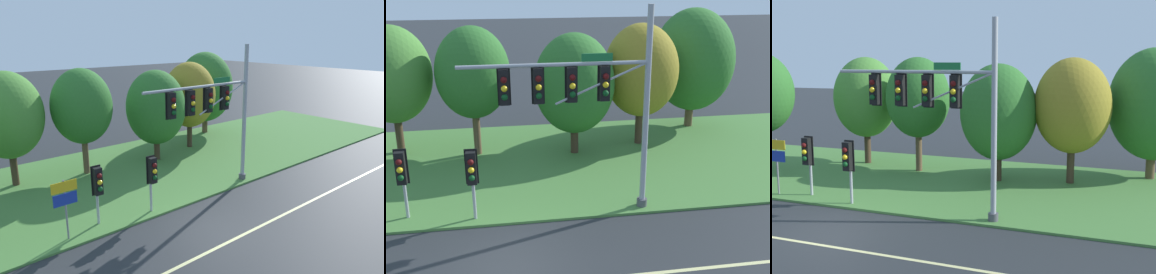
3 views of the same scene
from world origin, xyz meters
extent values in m
plane|color=#282B2D|center=(0.00, 0.00, 0.00)|extent=(160.00, 160.00, 0.00)
cube|color=beige|center=(0.00, -1.20, 0.00)|extent=(36.00, 0.16, 0.01)
cube|color=#477A38|center=(0.00, 8.25, 0.05)|extent=(48.00, 11.50, 0.10)
cylinder|color=#9EA0A5|center=(5.30, 3.04, 3.92)|extent=(0.22, 0.22, 7.65)
cylinder|color=#4C4C51|center=(5.30, 3.04, 0.25)|extent=(0.40, 0.40, 0.30)
cylinder|color=#9EA0A5|center=(1.96, 3.04, 5.76)|extent=(6.67, 0.14, 0.14)
cylinder|color=#9EA0A5|center=(3.63, 3.04, 5.06)|extent=(3.37, 0.08, 1.47)
cube|color=black|center=(3.72, 3.04, 5.03)|extent=(0.34, 0.28, 1.22)
cube|color=black|center=(3.72, 3.20, 5.03)|extent=(0.46, 0.04, 1.34)
sphere|color=#4C0C0C|center=(3.72, 2.86, 5.33)|extent=(0.22, 0.22, 0.22)
sphere|color=yellow|center=(3.72, 2.86, 5.03)|extent=(0.22, 0.22, 0.22)
sphere|color=#0C4219|center=(3.72, 2.86, 4.73)|extent=(0.22, 0.22, 0.22)
cube|color=black|center=(2.55, 3.04, 5.03)|extent=(0.34, 0.28, 1.22)
cube|color=black|center=(2.55, 3.20, 5.03)|extent=(0.46, 0.04, 1.34)
sphere|color=#4C0C0C|center=(2.55, 2.86, 5.33)|extent=(0.22, 0.22, 0.22)
sphere|color=yellow|center=(2.55, 2.86, 5.03)|extent=(0.22, 0.22, 0.22)
sphere|color=#0C4219|center=(2.55, 2.86, 4.73)|extent=(0.22, 0.22, 0.22)
cube|color=black|center=(1.37, 3.04, 5.03)|extent=(0.34, 0.28, 1.22)
cube|color=black|center=(1.37, 3.20, 5.03)|extent=(0.46, 0.04, 1.34)
sphere|color=#4C0C0C|center=(1.37, 2.86, 5.33)|extent=(0.22, 0.22, 0.22)
sphere|color=yellow|center=(1.37, 2.86, 5.03)|extent=(0.22, 0.22, 0.22)
sphere|color=#0C4219|center=(1.37, 2.86, 4.73)|extent=(0.22, 0.22, 0.22)
cube|color=black|center=(0.20, 3.04, 5.03)|extent=(0.34, 0.28, 1.22)
cube|color=black|center=(0.20, 3.20, 5.03)|extent=(0.46, 0.04, 1.34)
sphere|color=#4C0C0C|center=(0.20, 2.86, 5.33)|extent=(0.22, 0.22, 0.22)
sphere|color=yellow|center=(0.20, 2.86, 5.03)|extent=(0.22, 0.22, 0.22)
sphere|color=#0C4219|center=(0.20, 2.86, 4.73)|extent=(0.22, 0.22, 0.22)
cube|color=#196B33|center=(3.43, 2.99, 5.98)|extent=(1.10, 0.04, 0.28)
cylinder|color=#9EA0A5|center=(-1.09, 3.05, 1.43)|extent=(0.12, 0.12, 2.66)
cube|color=black|center=(-1.09, 2.85, 2.20)|extent=(0.34, 0.28, 1.22)
cube|color=black|center=(-1.09, 3.01, 2.20)|extent=(0.46, 0.04, 1.34)
sphere|color=#4C0C0C|center=(-1.09, 2.67, 2.50)|extent=(0.22, 0.22, 0.22)
sphere|color=yellow|center=(-1.09, 2.67, 2.20)|extent=(0.22, 0.22, 0.22)
sphere|color=#0C4219|center=(-1.09, 2.67, 1.90)|extent=(0.22, 0.22, 0.22)
cylinder|color=#9EA0A5|center=(-3.58, 3.54, 1.42)|extent=(0.12, 0.12, 2.63)
cube|color=black|center=(-3.58, 3.34, 2.17)|extent=(0.34, 0.28, 1.22)
cube|color=black|center=(-3.58, 3.50, 2.17)|extent=(0.46, 0.04, 1.34)
sphere|color=#4C0C0C|center=(-3.58, 3.16, 2.47)|extent=(0.22, 0.22, 0.22)
sphere|color=yellow|center=(-3.58, 3.16, 2.17)|extent=(0.22, 0.22, 0.22)
sphere|color=#0C4219|center=(-3.58, 3.16, 1.87)|extent=(0.22, 0.22, 0.22)
cylinder|color=slate|center=(-5.13, 3.16, 1.39)|extent=(0.08, 0.08, 2.58)
cube|color=gold|center=(-5.13, 3.13, 2.41)|extent=(1.06, 0.03, 0.44)
cube|color=#193399|center=(-5.13, 3.13, 1.88)|extent=(0.99, 0.03, 0.50)
cylinder|color=#423021|center=(-5.03, 10.65, 1.56)|extent=(0.38, 0.38, 2.92)
ellipsoid|color=#478433|center=(-5.03, 10.65, 4.06)|extent=(3.79, 3.79, 4.74)
cylinder|color=brown|center=(-1.18, 9.81, 1.67)|extent=(0.35, 0.35, 3.13)
ellipsoid|color=#2D6B28|center=(-1.18, 9.81, 4.20)|extent=(3.53, 3.53, 4.41)
cylinder|color=#423021|center=(3.61, 9.20, 1.33)|extent=(0.39, 0.39, 2.46)
ellipsoid|color=#2D6B28|center=(3.61, 9.20, 3.64)|extent=(3.90, 3.90, 4.87)
cylinder|color=#423021|center=(7.17, 10.02, 1.53)|extent=(0.38, 0.38, 2.86)
ellipsoid|color=olive|center=(7.17, 10.02, 4.00)|extent=(3.78, 3.78, 4.73)
cylinder|color=brown|center=(10.94, 12.46, 1.41)|extent=(0.46, 0.46, 2.62)
ellipsoid|color=#2D6B28|center=(10.94, 12.46, 3.99)|extent=(4.62, 4.62, 5.78)
camera|label=1|loc=(-10.19, -10.62, 8.22)|focal=35.00mm
camera|label=2|loc=(0.07, -13.23, 8.87)|focal=45.00mm
camera|label=3|loc=(10.57, -13.98, 6.14)|focal=45.00mm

